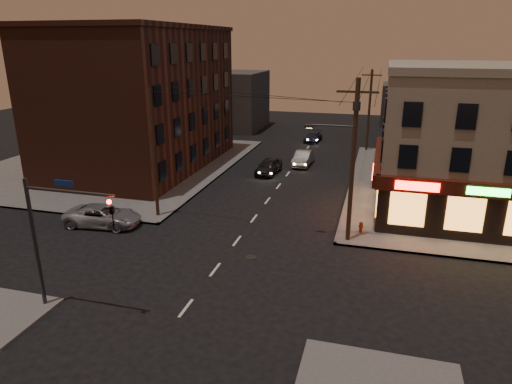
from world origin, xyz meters
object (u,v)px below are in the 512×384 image
(suv_cross, at_px, (103,216))
(sedan_far, at_px, (313,137))
(sedan_near, at_px, (269,166))
(sedan_mid, at_px, (303,158))
(fire_hydrant, at_px, (361,227))

(suv_cross, height_order, sedan_far, suv_cross)
(sedan_near, xyz_separation_m, sedan_mid, (2.62, 3.99, -0.00))
(sedan_near, distance_m, sedan_mid, 4.78)
(sedan_near, relative_size, sedan_far, 1.04)
(suv_cross, distance_m, sedan_near, 17.50)
(sedan_near, relative_size, sedan_mid, 0.97)
(suv_cross, relative_size, sedan_near, 1.20)
(suv_cross, bearing_deg, sedan_far, -22.53)
(suv_cross, bearing_deg, sedan_mid, -33.38)
(sedan_mid, bearing_deg, fire_hydrant, -65.87)
(sedan_mid, distance_m, fire_hydrant, 17.78)
(sedan_far, bearing_deg, suv_cross, -101.76)
(sedan_near, xyz_separation_m, fire_hydrant, (9.33, -12.46, -0.19))
(suv_cross, xyz_separation_m, sedan_near, (7.85, 15.64, 0.02))
(sedan_near, bearing_deg, sedan_mid, 61.68)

